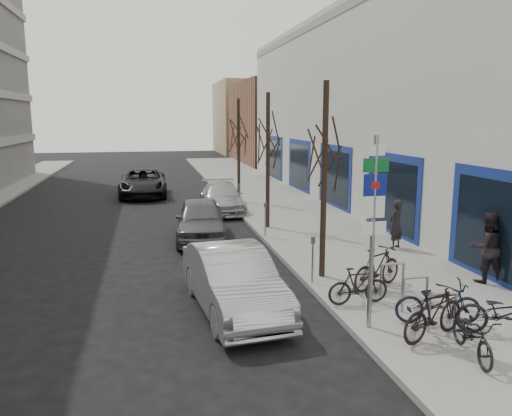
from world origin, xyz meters
name	(u,v)px	position (x,y,z in m)	size (l,w,h in m)	color
ground	(259,344)	(0.00, 0.00, 0.00)	(120.00, 120.00, 0.00)	black
sidewalk_east	(312,227)	(4.50, 10.00, 0.07)	(5.00, 70.00, 0.15)	slate
commercial_building	(490,109)	(17.00, 16.00, 5.00)	(20.00, 32.00, 10.00)	#B7B7B2
brick_building_far	(298,123)	(13.00, 40.00, 4.00)	(12.00, 14.00, 8.00)	brown
tan_building_far	(268,118)	(13.50, 55.00, 4.50)	(13.00, 12.00, 9.00)	#937A5B
highway_sign_pole	(373,221)	(2.40, -0.01, 2.46)	(0.55, 0.10, 4.20)	gray
bike_rack	(415,290)	(3.80, 0.60, 0.66)	(0.66, 2.26, 0.83)	gray
tree_near	(325,134)	(2.60, 3.50, 4.10)	(1.80, 1.80, 5.50)	black
tree_mid	(268,129)	(2.60, 10.00, 4.10)	(1.80, 1.80, 5.50)	black
tree_far	(238,126)	(2.60, 16.50, 4.10)	(1.80, 1.80, 5.50)	black
meter_front	(313,255)	(2.15, 3.00, 0.92)	(0.10, 0.08, 1.27)	gray
meter_mid	(265,216)	(2.15, 8.50, 0.92)	(0.10, 0.08, 1.27)	gray
meter_back	(239,194)	(2.15, 14.00, 0.92)	(0.10, 0.08, 1.27)	gray
bike_near_left	(473,332)	(3.69, -1.66, 0.64)	(0.49, 1.62, 0.99)	black
bike_near_right	(434,312)	(3.42, -0.80, 0.70)	(0.54, 1.82, 1.10)	black
bike_mid_curb	(438,299)	(3.92, -0.14, 0.71)	(0.55, 1.83, 1.11)	black
bike_mid_inner	(358,285)	(2.72, 1.29, 0.61)	(0.45, 1.53, 0.93)	black
bike_far_curb	(506,309)	(4.89, -1.01, 0.73)	(0.57, 1.90, 1.16)	black
bike_far_inner	(377,267)	(3.65, 2.23, 0.71)	(0.55, 1.85, 1.12)	black
parked_car_front	(233,280)	(-0.20, 1.85, 0.76)	(1.61, 4.62, 1.52)	#B5B4B9
parked_car_mid	(201,220)	(-0.20, 9.07, 0.77)	(1.81, 4.51, 1.54)	#55545A
parked_car_back	(222,198)	(1.40, 14.51, 0.69)	(1.94, 4.78, 1.39)	#A8A9AE
lane_car	(143,183)	(-2.38, 20.39, 0.79)	(2.62, 5.68, 1.58)	black
pedestrian_near	(396,224)	(6.06, 5.85, 0.99)	(0.61, 0.40, 1.67)	black
pedestrian_far	(486,247)	(6.72, 2.09, 1.12)	(0.71, 0.48, 1.94)	black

